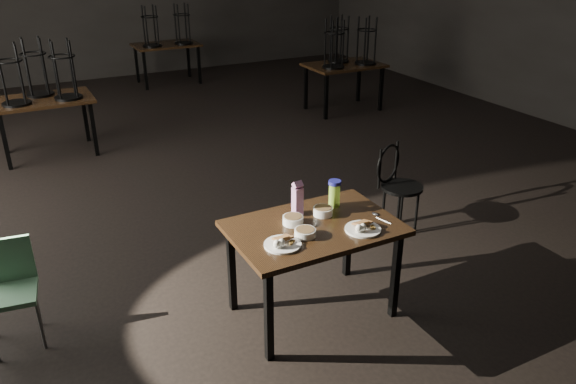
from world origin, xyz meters
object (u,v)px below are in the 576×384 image
main_table (314,235)px  water_bottle (334,193)px  juice_carton (298,199)px  school_chair (9,284)px  bentwood_chair (396,181)px

main_table → water_bottle: water_bottle is taller
main_table → juice_carton: size_ratio=4.48×
main_table → water_bottle: (0.29, 0.20, 0.19)m
main_table → school_chair: 2.14m
main_table → juice_carton: (-0.02, 0.21, 0.20)m
juice_carton → water_bottle: size_ratio=1.26×
juice_carton → water_bottle: juice_carton is taller
water_bottle → school_chair: water_bottle is taller
bentwood_chair → school_chair: 3.40m
main_table → school_chair: bearing=160.5°
water_bottle → school_chair: bearing=167.5°
water_bottle → bentwood_chair: 1.31m
juice_carton → water_bottle: (0.31, -0.01, -0.02)m
water_bottle → school_chair: 2.39m
school_chair → juice_carton: bearing=-6.3°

